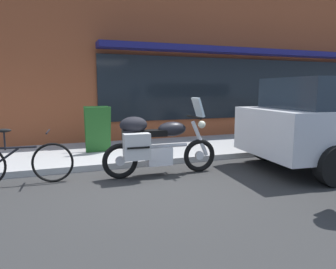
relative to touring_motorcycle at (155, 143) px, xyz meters
name	(u,v)px	position (x,y,z in m)	size (l,w,h in m)	color
ground_plane	(144,183)	(-0.30, -0.36, -0.60)	(80.00, 80.00, 0.00)	#2C2C2C
touring_motorcycle	(155,143)	(0.00, 0.00, 0.00)	(2.10, 0.64, 1.39)	black
parked_bicycle	(18,163)	(-2.21, 0.27, -0.23)	(1.69, 0.48, 0.92)	black
sandwich_board_sign	(98,129)	(-0.72, 1.96, 0.04)	(0.55, 0.43, 1.02)	#1E511E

